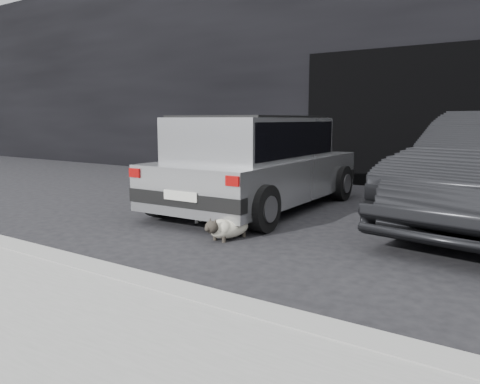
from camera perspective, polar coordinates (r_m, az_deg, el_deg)
The scene contains 7 objects.
ground at distance 6.11m, azimuth 0.38°, elevation -3.35°, with size 80.00×80.00×0.00m, color black.
building_facade at distance 11.28m, azimuth 22.74°, elevation 14.35°, with size 34.00×4.00×5.00m, color black.
garage_opening at distance 9.26m, azimuth 19.79°, elevation 8.40°, with size 4.00×0.10×2.60m, color black.
curb at distance 3.53m, azimuth -9.71°, elevation -11.73°, with size 18.00×0.25×0.12m, color gray.
silver_hatchback at distance 6.76m, azimuth 2.02°, elevation 4.10°, with size 1.90×3.69×1.34m.
cat_siamese at distance 5.08m, azimuth -1.65°, elevation -4.44°, with size 0.34×0.79×0.27m.
cat_white at distance 5.88m, azimuth -3.36°, elevation -2.08°, with size 0.74×0.41×0.37m.
Camera 1 is at (3.30, -4.97, 1.30)m, focal length 35.00 mm.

